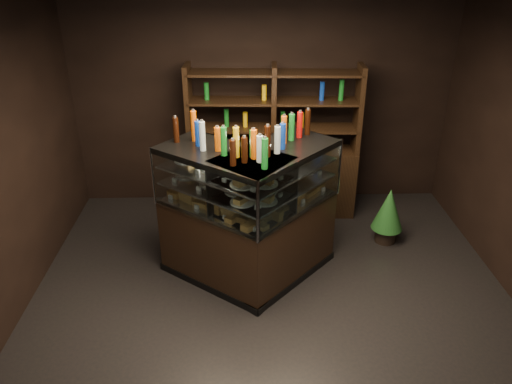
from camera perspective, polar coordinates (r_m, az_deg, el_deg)
ground at (r=5.18m, az=1.91°, el=-13.22°), size 5.00×5.00×0.00m
room_shell at (r=4.20m, az=2.31°, el=7.47°), size 5.02×5.02×3.01m
display_case at (r=5.36m, az=-0.66°, el=-5.08°), size 2.00×1.47×1.49m
food_display at (r=5.06m, az=-0.69°, el=0.80°), size 1.59×1.01×0.46m
bottles_top at (r=4.86m, az=-0.73°, el=6.25°), size 1.42×0.87×0.30m
potted_conifer at (r=6.19m, az=14.95°, el=-1.81°), size 0.38×0.38×0.81m
back_shelving at (r=6.60m, az=1.90°, el=2.53°), size 2.19×0.52×2.00m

